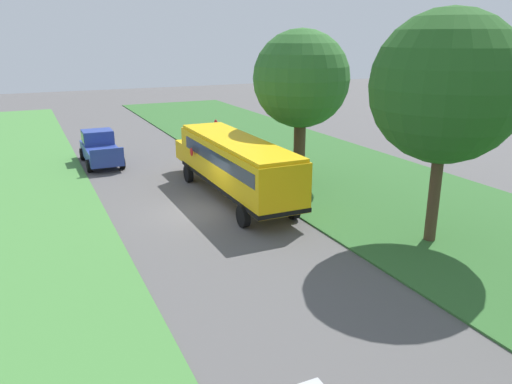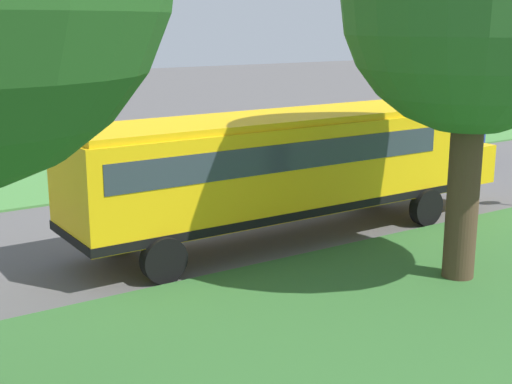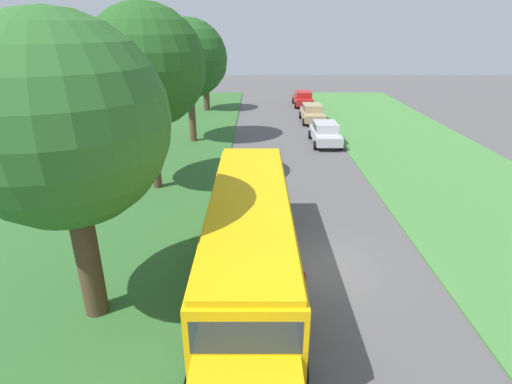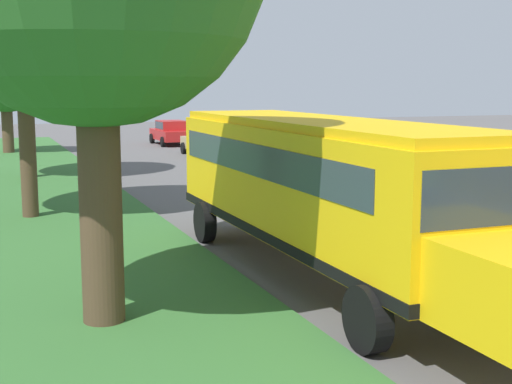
{
  "view_description": "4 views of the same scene",
  "coord_description": "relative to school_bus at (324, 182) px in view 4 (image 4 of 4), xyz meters",
  "views": [
    {
      "loc": [
        7.0,
        21.65,
        8.09
      ],
      "look_at": [
        -1.97,
        2.46,
        1.43
      ],
      "focal_mm": 35.0,
      "sensor_mm": 36.0,
      "label": 1
    },
    {
      "loc": [
        -16.66,
        9.04,
        5.41
      ],
      "look_at": [
        -2.55,
        -0.35,
        1.33
      ],
      "focal_mm": 50.0,
      "sensor_mm": 36.0,
      "label": 2
    },
    {
      "loc": [
        -2.26,
        -12.29,
        8.04
      ],
      "look_at": [
        -2.24,
        3.38,
        1.49
      ],
      "focal_mm": 28.0,
      "sensor_mm": 36.0,
      "label": 3
    },
    {
      "loc": [
        -8.78,
        -13.71,
        3.83
      ],
      "look_at": [
        -2.49,
        2.41,
        1.23
      ],
      "focal_mm": 50.0,
      "sensor_mm": 36.0,
      "label": 4
    }
  ],
  "objects": [
    {
      "name": "ground_plane",
      "position": [
        2.46,
        1.21,
        -1.92
      ],
      "size": [
        120.0,
        120.0,
        0.0
      ],
      "primitive_type": "plane",
      "color": "#565454"
    },
    {
      "name": "school_bus",
      "position": [
        0.0,
        0.0,
        0.0
      ],
      "size": [
        2.84,
        12.42,
        3.16
      ],
      "color": "yellow",
      "rests_on": "ground"
    },
    {
      "name": "car_silver_nearest",
      "position": [
        5.26,
        17.38,
        -1.05
      ],
      "size": [
        2.02,
        4.4,
        1.56
      ],
      "color": "#B7B7BC",
      "rests_on": "ground"
    },
    {
      "name": "car_tan_middle",
      "position": [
        5.26,
        24.61,
        -1.05
      ],
      "size": [
        2.02,
        4.4,
        1.56
      ],
      "color": "tan",
      "rests_on": "ground"
    },
    {
      "name": "car_red_furthest",
      "position": [
        5.26,
        32.28,
        -1.05
      ],
      "size": [
        2.02,
        4.4,
        1.56
      ],
      "color": "#B21E1E",
      "rests_on": "ground"
    },
    {
      "name": "oak_tree_far_end",
      "position": [
        -4.33,
        18.04,
        3.99
      ],
      "size": [
        5.36,
        5.36,
        8.61
      ],
      "color": "brown",
      "rests_on": "ground"
    },
    {
      "name": "oak_tree_across_road",
      "position": [
        -4.76,
        29.77,
        2.44
      ],
      "size": [
        4.23,
        4.23,
        6.55
      ],
      "color": "#4C3826",
      "rests_on": "ground"
    }
  ]
}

